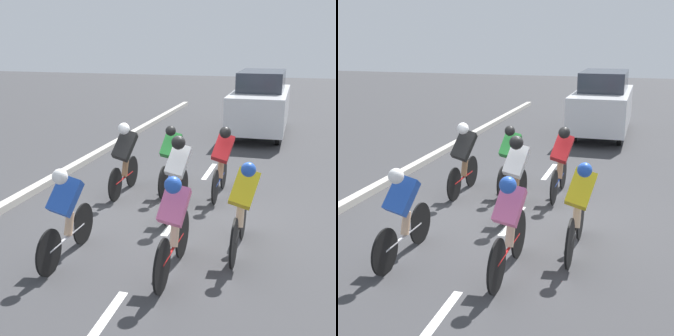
# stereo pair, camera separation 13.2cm
# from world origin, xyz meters

# --- Properties ---
(ground_plane) EXTENTS (60.00, 60.00, 0.00)m
(ground_plane) POSITION_xyz_m (0.00, 0.00, 0.00)
(ground_plane) COLOR #38383A
(lane_stripe_near) EXTENTS (0.12, 1.40, 0.01)m
(lane_stripe_near) POSITION_xyz_m (0.00, 3.52, 0.00)
(lane_stripe_near) COLOR white
(lane_stripe_near) RESTS_ON ground
(lane_stripe_mid) EXTENTS (0.12, 1.40, 0.01)m
(lane_stripe_mid) POSITION_xyz_m (0.00, 0.32, 0.00)
(lane_stripe_mid) COLOR white
(lane_stripe_mid) RESTS_ON ground
(lane_stripe_far) EXTENTS (0.12, 1.40, 0.01)m
(lane_stripe_far) POSITION_xyz_m (0.00, -2.88, 0.00)
(lane_stripe_far) COLOR white
(lane_stripe_far) RESTS_ON ground
(curb) EXTENTS (0.20, 27.89, 0.14)m
(curb) POSITION_xyz_m (3.20, 0.32, 0.07)
(curb) COLOR #B7B2A8
(curb) RESTS_ON ground
(cyclist_white) EXTENTS (0.43, 1.73, 1.53)m
(cyclist_white) POSITION_xyz_m (0.01, 0.11, 0.81)
(cyclist_white) COLOR black
(cyclist_white) RESTS_ON ground
(cyclist_blue) EXTENTS (0.44, 1.70, 1.45)m
(cyclist_blue) POSITION_xyz_m (1.09, 2.21, 0.76)
(cyclist_blue) COLOR black
(cyclist_blue) RESTS_ON ground
(cyclist_pink) EXTENTS (0.40, 1.76, 1.48)m
(cyclist_pink) POSITION_xyz_m (-0.49, 2.22, 0.77)
(cyclist_pink) COLOR black
(cyclist_pink) RESTS_ON ground
(cyclist_yellow) EXTENTS (0.45, 1.75, 1.48)m
(cyclist_yellow) POSITION_xyz_m (-1.28, 1.30, 0.76)
(cyclist_yellow) COLOR black
(cyclist_yellow) RESTS_ON ground
(cyclist_red) EXTENTS (0.45, 1.68, 1.49)m
(cyclist_red) POSITION_xyz_m (-0.57, -1.14, 0.78)
(cyclist_red) COLOR black
(cyclist_red) RESTS_ON ground
(cyclist_black) EXTENTS (0.46, 1.62, 1.54)m
(cyclist_black) POSITION_xyz_m (1.33, -0.75, 0.82)
(cyclist_black) COLOR black
(cyclist_black) RESTS_ON ground
(cyclist_green) EXTENTS (0.42, 1.66, 1.44)m
(cyclist_green) POSITION_xyz_m (0.49, -1.19, 0.75)
(cyclist_green) COLOR black
(cyclist_green) RESTS_ON ground
(support_car) EXTENTS (1.70, 4.39, 2.04)m
(support_car) POSITION_xyz_m (-0.73, -7.67, 1.03)
(support_car) COLOR black
(support_car) RESTS_ON ground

